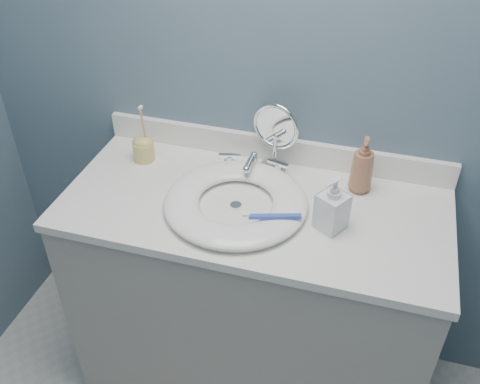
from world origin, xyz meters
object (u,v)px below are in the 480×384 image
at_px(soap_bottle_amber, 363,165).
at_px(soap_bottle_clear, 333,203).
at_px(makeup_mirror, 275,134).
at_px(toothbrush_holder, 143,148).

relative_size(soap_bottle_amber, soap_bottle_clear, 1.10).
xyz_separation_m(soap_bottle_amber, soap_bottle_clear, (-0.06, -0.21, -0.01)).
height_order(makeup_mirror, soap_bottle_clear, makeup_mirror).
bearing_deg(toothbrush_holder, soap_bottle_amber, 2.51).
bearing_deg(soap_bottle_amber, soap_bottle_clear, -105.18).
distance_m(soap_bottle_amber, soap_bottle_clear, 0.22).
relative_size(makeup_mirror, toothbrush_holder, 1.15).
height_order(makeup_mirror, toothbrush_holder, makeup_mirror).
bearing_deg(makeup_mirror, soap_bottle_amber, 4.59).
relative_size(soap_bottle_clear, toothbrush_holder, 0.83).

